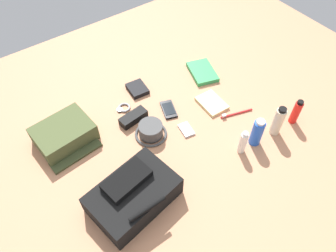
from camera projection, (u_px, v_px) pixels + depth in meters
name	position (u px, v px, depth m)	size (l,w,h in m)	color
ground_plane	(168.00, 133.00, 1.55)	(2.64, 2.02, 0.02)	tan
backpack	(133.00, 194.00, 1.27)	(0.37, 0.28, 0.13)	black
toiletry_pouch	(65.00, 135.00, 1.47)	(0.27, 0.26, 0.09)	#47512D
bucket_hat	(151.00, 131.00, 1.50)	(0.15, 0.15, 0.07)	#4A4A4A
sunscreen_spray	(296.00, 112.00, 1.53)	(0.04, 0.04, 0.14)	red
lotion_bottle	(278.00, 121.00, 1.48)	(0.05, 0.05, 0.16)	beige
deodorant_spray	(257.00, 132.00, 1.44)	(0.05, 0.05, 0.15)	blue
toothpaste_tube	(243.00, 142.00, 1.42)	(0.03, 0.03, 0.13)	white
paperback_novel	(202.00, 72.00, 1.79)	(0.17, 0.21, 0.02)	#2D934C
cell_phone	(169.00, 109.00, 1.62)	(0.10, 0.13, 0.01)	black
media_player	(186.00, 130.00, 1.54)	(0.07, 0.09, 0.01)	#B7B7BC
wristwatch	(124.00, 108.00, 1.63)	(0.07, 0.06, 0.01)	#99999E
toothbrush	(235.00, 114.00, 1.60)	(0.17, 0.06, 0.02)	red
wallet	(137.00, 89.00, 1.70)	(0.09, 0.11, 0.02)	black
notepad	(212.00, 103.00, 1.65)	(0.11, 0.15, 0.02)	beige
sunglasses_case	(133.00, 118.00, 1.57)	(0.14, 0.06, 0.04)	black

